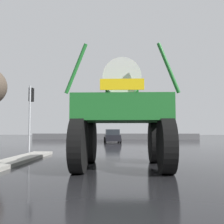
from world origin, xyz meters
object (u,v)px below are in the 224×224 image
traffic_signal_near_right (166,112)px  oversize_sprayer (122,114)px  sedan_ahead (112,136)px  traffic_signal_near_left (31,104)px

traffic_signal_near_right → oversize_sprayer: bearing=-115.0°
oversize_sprayer → sedan_ahead: 21.06m
oversize_sprayer → traffic_signal_near_right: 6.32m
sedan_ahead → traffic_signal_near_right: (3.71, -15.28, 1.80)m
sedan_ahead → traffic_signal_near_left: 16.10m
sedan_ahead → traffic_signal_near_right: traffic_signal_near_right is taller
traffic_signal_near_left → sedan_ahead: bearing=73.6°
traffic_signal_near_left → traffic_signal_near_right: 8.23m
oversize_sprayer → traffic_signal_near_right: oversize_sprayer is taller
oversize_sprayer → traffic_signal_near_right: size_ratio=1.45×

